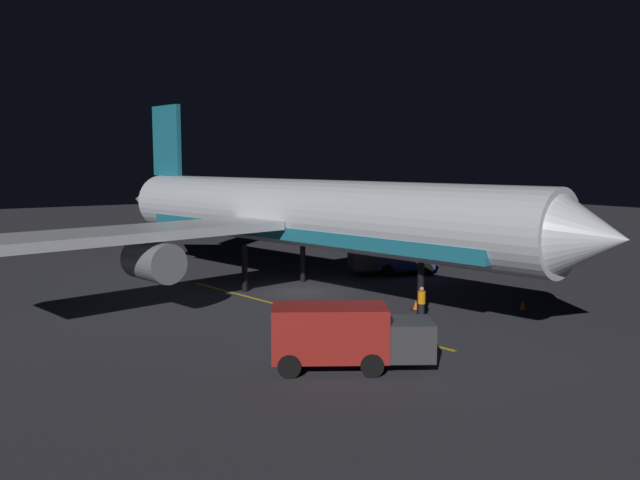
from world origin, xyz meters
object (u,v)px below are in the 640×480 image
Objects in this scene: baggage_truck at (345,337)px; traffic_cone_near_left at (416,305)px; airliner at (295,215)px; catering_truck at (394,258)px; traffic_cone_near_right at (523,306)px; ground_crew_worker at (422,303)px.

traffic_cone_near_left is (-9.31, -6.20, -1.05)m from baggage_truck.
airliner is 16.29m from baggage_truck.
traffic_cone_near_right is at bearing 82.63° from catering_truck.
traffic_cone_near_left is at bearing -124.63° from ground_crew_worker.
baggage_truck reaches higher than catering_truck.
traffic_cone_near_left is (-2.71, 8.28, -4.56)m from airliner.
baggage_truck is at bearing 33.67° from traffic_cone_near_left.
airliner reaches higher than catering_truck.
airliner is 74.09× the size of traffic_cone_near_left.
ground_crew_worker reaches higher than traffic_cone_near_left.
baggage_truck is at bearing 44.93° from catering_truck.
airliner is 6.42× the size of catering_truck.
traffic_cone_near_right is at bearing 165.77° from ground_crew_worker.
catering_truck is at bearing -97.37° from traffic_cone_near_right.
catering_truck is at bearing -124.15° from traffic_cone_near_left.
catering_truck is 11.54× the size of traffic_cone_near_right.
baggage_truck is 22.28m from catering_truck.
airliner is at bearing 7.80° from catering_truck.
traffic_cone_near_left is 1.00× the size of traffic_cone_near_right.
ground_crew_worker is at bearing -14.23° from traffic_cone_near_right.
baggage_truck is 9.15m from ground_crew_worker.
airliner reaches higher than baggage_truck.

